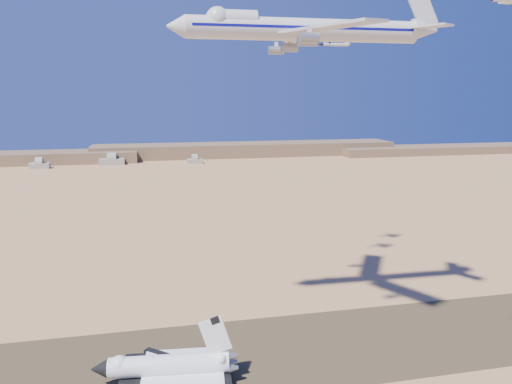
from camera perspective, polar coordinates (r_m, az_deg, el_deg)
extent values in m
plane|color=tan|center=(167.55, -4.00, -18.33)|extent=(1200.00, 1200.00, 0.00)
cube|color=#4A3A25|center=(167.53, -4.00, -18.32)|extent=(600.00, 50.00, 0.06)
cube|color=brown|center=(703.01, -1.06, 4.88)|extent=(420.00, 60.00, 18.00)
cube|color=brown|center=(782.36, 20.00, 4.58)|extent=(300.00, 60.00, 11.00)
cube|color=#9D978B|center=(631.05, -23.48, 2.78)|extent=(22.00, 14.00, 6.50)
cube|color=#9D978B|center=(635.79, -16.14, 3.35)|extent=(30.00, 15.00, 7.50)
cube|color=#9D978B|center=(627.82, -7.03, 3.51)|extent=(19.00, 12.50, 5.50)
cylinder|color=white|center=(152.78, -10.00, -18.87)|extent=(33.87, 9.30, 5.85)
cone|color=black|center=(155.14, -17.43, -18.74)|extent=(5.25, 6.02, 5.56)
sphere|color=white|center=(153.82, -15.35, -18.54)|extent=(5.43, 5.43, 5.43)
cube|color=white|center=(153.77, -8.32, -19.64)|extent=(25.47, 27.33, 0.94)
cube|color=black|center=(154.10, -9.14, -19.80)|extent=(33.79, 28.20, 0.52)
cube|color=white|center=(148.68, -4.66, -16.05)|extent=(9.71, 1.73, 12.04)
cylinder|color=gray|center=(156.52, -15.24, -20.28)|extent=(0.38, 0.38, 3.34)
cylinder|color=gray|center=(159.33, -7.45, -19.36)|extent=(0.38, 0.38, 3.34)
cylinder|color=black|center=(159.88, -7.44, -19.70)|extent=(1.19, 0.59, 1.15)
cylinder|color=silver|center=(164.28, 5.56, 17.97)|extent=(74.24, 9.08, 6.97)
cone|color=silver|center=(157.81, -9.16, 18.19)|extent=(5.64, 7.12, 6.97)
sphere|color=silver|center=(159.15, -4.42, 19.14)|extent=(7.19, 7.19, 7.19)
cube|color=silver|center=(148.31, 8.42, 18.18)|extent=(23.30, 33.63, 0.76)
cube|color=silver|center=(181.36, 4.61, 16.89)|extent=(24.68, 33.25, 0.76)
cube|color=silver|center=(173.27, 19.43, 17.42)|extent=(10.97, 13.39, 0.54)
cube|color=silver|center=(185.60, 17.13, 17.07)|extent=(11.39, 13.34, 0.54)
cube|color=silver|center=(180.40, 18.38, 19.47)|extent=(12.44, 1.12, 15.57)
cylinder|color=gray|center=(153.80, 5.81, 16.75)|extent=(5.52, 2.99, 2.83)
cylinder|color=gray|center=(143.84, 6.12, 17.16)|extent=(5.52, 2.99, 2.83)
cylinder|color=gray|center=(172.58, 3.85, 16.12)|extent=(5.52, 2.99, 2.83)
cylinder|color=gray|center=(181.52, 2.33, 15.87)|extent=(5.52, 2.99, 2.83)
cylinder|color=silver|center=(135.47, 27.25, 18.96)|extent=(11.14, 1.98, 1.29)
cylinder|color=silver|center=(212.70, 6.93, 17.44)|extent=(12.15, 1.46, 1.42)
cone|color=black|center=(210.43, 4.97, 17.55)|extent=(2.64, 1.32, 1.32)
sphere|color=black|center=(211.79, 6.12, 17.63)|extent=(1.42, 1.42, 1.42)
cube|color=silver|center=(213.01, 7.20, 17.37)|extent=(3.57, 8.11, 0.25)
cube|color=silver|center=(214.41, 8.27, 17.36)|extent=(2.24, 5.07, 0.20)
cube|color=silver|center=(214.65, 8.33, 17.73)|extent=(3.06, 0.26, 3.43)
cylinder|color=silver|center=(234.92, 9.10, 16.30)|extent=(11.92, 1.40, 1.39)
cone|color=black|center=(232.41, 7.39, 16.40)|extent=(2.58, 1.29, 1.29)
sphere|color=black|center=(233.90, 8.40, 16.47)|extent=(1.39, 1.39, 1.39)
cube|color=silver|center=(235.26, 9.33, 16.24)|extent=(3.48, 7.95, 0.25)
cube|color=silver|center=(236.77, 10.26, 16.22)|extent=(2.19, 4.97, 0.20)
cube|color=silver|center=(236.98, 10.32, 16.55)|extent=(3.00, 0.25, 3.36)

